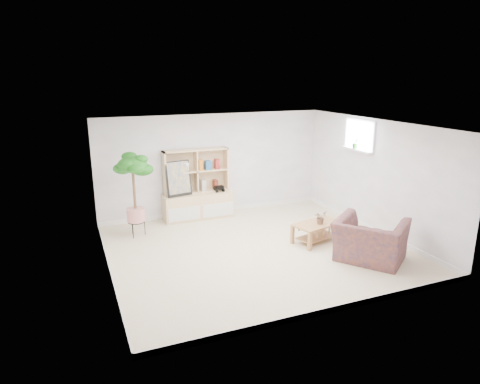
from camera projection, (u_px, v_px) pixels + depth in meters
name	position (u px, v px, depth m)	size (l,w,h in m)	color
floor	(256.00, 249.00, 8.30)	(5.50, 5.00, 0.01)	#C9B68B
ceiling	(258.00, 125.00, 7.66)	(5.50, 5.00, 0.01)	white
walls	(257.00, 190.00, 7.98)	(5.51, 5.01, 2.40)	silver
baseboard	(256.00, 247.00, 8.28)	(5.50, 5.00, 0.10)	white
window	(360.00, 135.00, 9.30)	(0.10, 0.98, 0.68)	silver
window_sill	(357.00, 150.00, 9.36)	(0.14, 1.00, 0.04)	white
storage_unit	(198.00, 185.00, 9.90)	(1.63, 0.55, 1.63)	tan
poster	(179.00, 179.00, 9.63)	(0.58, 0.13, 0.81)	yellow
toy_truck	(219.00, 188.00, 10.06)	(0.29, 0.20, 0.15)	black
coffee_table	(317.00, 232.00, 8.63)	(0.98, 0.54, 0.40)	#A27741
table_plant	(320.00, 217.00, 8.50)	(0.24, 0.21, 0.27)	#237834
floor_tree	(134.00, 195.00, 8.78)	(0.65, 0.65, 1.76)	#166B13
armchair	(370.00, 238.00, 7.70)	(1.19, 1.04, 0.88)	#212249
sill_plant	(355.00, 143.00, 9.38)	(0.13, 0.11, 0.24)	#166B13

